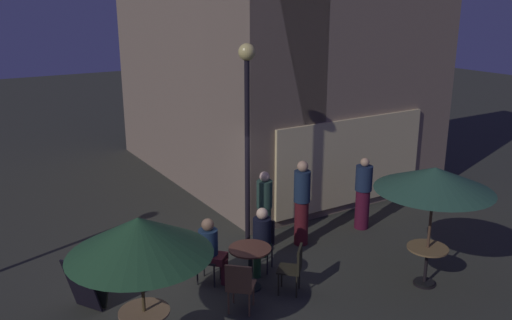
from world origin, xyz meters
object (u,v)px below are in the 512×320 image
at_px(cafe_chair_3, 263,240).
at_px(patio_umbrella_1, 139,237).
at_px(menu_sandwich_board, 89,281).
at_px(patron_standing_2, 264,209).
at_px(cafe_chair_0, 204,255).
at_px(patio_umbrella_0, 435,179).
at_px(cafe_chair_2, 294,265).
at_px(patron_seated_0, 211,247).
at_px(patron_standing_4, 363,194).
at_px(cafe_chair_1, 240,284).
at_px(street_lamp_near_corner, 247,115).
at_px(cafe_table_0, 427,258).
at_px(patron_standing_3, 302,203).
at_px(cafe_table_2, 250,259).
at_px(patron_seated_1, 261,236).

bearing_deg(cafe_chair_3, patio_umbrella_1, -14.46).
relative_size(menu_sandwich_board, patron_standing_2, 0.57).
bearing_deg(cafe_chair_0, patio_umbrella_0, 14.31).
distance_m(cafe_chair_2, patron_seated_0, 1.53).
distance_m(patio_umbrella_1, patron_seated_0, 2.57).
xyz_separation_m(menu_sandwich_board, patron_standing_4, (6.11, 0.10, 0.33)).
height_order(cafe_chair_1, cafe_chair_2, cafe_chair_1).
relative_size(menu_sandwich_board, patron_standing_4, 0.57).
bearing_deg(menu_sandwich_board, street_lamp_near_corner, -27.60).
distance_m(cafe_table_0, patron_standing_3, 2.74).
xyz_separation_m(cafe_chair_1, cafe_chair_3, (1.17, 1.12, 0.04)).
xyz_separation_m(menu_sandwich_board, cafe_chair_0, (2.02, -0.22, 0.03)).
height_order(cafe_table_0, cafe_table_2, cafe_table_2).
xyz_separation_m(patio_umbrella_1, patron_standing_2, (3.40, 2.17, -1.06)).
relative_size(menu_sandwich_board, cafe_table_0, 1.29).
relative_size(cafe_chair_1, cafe_chair_3, 0.94).
distance_m(patron_seated_1, patron_standing_3, 1.48).
height_order(menu_sandwich_board, cafe_table_2, menu_sandwich_board).
bearing_deg(cafe_chair_1, patron_standing_3, -13.70).
height_order(menu_sandwich_board, cafe_chair_3, menu_sandwich_board).
relative_size(patron_standing_2, patron_standing_3, 0.90).
bearing_deg(cafe_chair_2, patron_seated_1, -42.14).
bearing_deg(cafe_chair_3, patron_standing_3, 160.67).
bearing_deg(patron_standing_2, cafe_table_0, 55.53).
xyz_separation_m(cafe_chair_0, cafe_chair_3, (1.19, -0.12, 0.05)).
relative_size(patio_umbrella_0, patron_seated_0, 1.79).
height_order(cafe_chair_1, patron_standing_3, patron_standing_3).
bearing_deg(cafe_table_2, cafe_chair_1, -132.77).
bearing_deg(cafe_chair_1, cafe_table_0, -63.31).
distance_m(cafe_chair_0, patron_seated_1, 1.13).
xyz_separation_m(cafe_chair_1, patron_standing_2, (1.68, 1.89, 0.29)).
bearing_deg(patio_umbrella_1, cafe_table_0, -7.69).
relative_size(cafe_chair_2, patron_standing_3, 0.48).
bearing_deg(patron_standing_3, cafe_table_2, -72.84).
bearing_deg(cafe_chair_0, cafe_table_0, 14.31).
bearing_deg(patron_standing_3, cafe_chair_2, -50.83).
relative_size(patio_umbrella_0, patron_standing_4, 1.35).
distance_m(menu_sandwich_board, patron_standing_2, 3.76).
relative_size(cafe_chair_0, patron_standing_3, 0.47).
xyz_separation_m(cafe_chair_1, patron_seated_0, (0.07, 1.15, 0.17)).
distance_m(menu_sandwich_board, patron_standing_3, 4.48).
height_order(patron_seated_0, patron_standing_3, patron_standing_3).
bearing_deg(cafe_table_0, cafe_table_2, 150.50).
distance_m(cafe_chair_2, patron_standing_4, 3.32).
height_order(cafe_chair_0, cafe_chair_3, cafe_chair_3).
bearing_deg(patron_standing_4, patron_seated_0, -129.73).
bearing_deg(patron_standing_4, patron_seated_1, -125.72).
bearing_deg(patron_standing_4, patron_standing_3, -137.08).
height_order(cafe_table_2, patron_standing_4, patron_standing_4).
distance_m(patio_umbrella_1, cafe_chair_2, 3.17).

